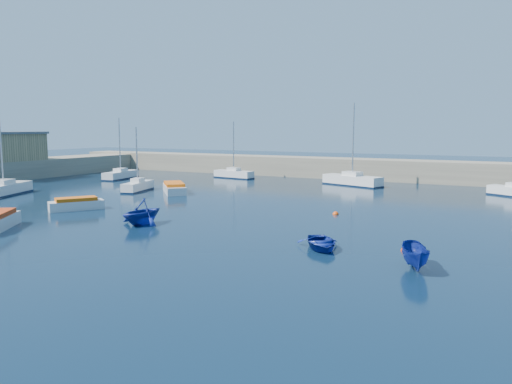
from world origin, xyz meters
The scene contains 15 objects.
ground centered at (0.00, 0.00, 0.00)m, with size 220.00×220.00×0.00m, color #0B1F32.
back_wall centered at (0.00, 46.00, 1.30)m, with size 96.00×4.50×2.60m, color gray.
brick_shed_a centered at (-42.00, 24.00, 4.10)m, with size 6.00×8.00×3.40m, color #968157.
sailboat_2 centered at (-28.54, 14.02, 0.61)m, with size 4.48×7.27×9.20m.
sailboat_3 centered at (-19.06, 22.65, 0.55)m, with size 2.62×5.12×6.64m.
sailboat_4 centered at (-29.56, 31.34, 0.55)m, with size 2.70×6.18×7.87m.
sailboat_5 centered at (-17.16, 39.13, 0.56)m, with size 5.72×2.26×7.39m.
sailboat_6 centered at (-0.84, 38.24, 0.64)m, with size 7.40×4.24×9.36m.
motorboat_1 centered at (-15.27, 11.03, 0.48)m, with size 3.51×4.28×1.02m.
motorboat_2 centered at (-14.80, 23.25, 0.51)m, with size 4.96×5.09×1.08m.
dinghy_center centered at (6.76, 8.00, 0.34)m, with size 2.31×3.24×0.67m, color navy.
dinghy_left centered at (-6.50, 8.76, 0.89)m, with size 2.92×3.38×1.78m, color navy.
dinghy_right centered at (12.07, 6.31, 0.59)m, with size 1.16×3.07×1.19m, color navy.
buoy_1 centered at (10.93, 9.61, 0.00)m, with size 0.45×0.45×0.45m, color #B02D0D.
buoy_3 centered at (3.88, 18.82, 0.00)m, with size 0.47×0.47×0.47m, color #DE440B.
Camera 1 is at (16.13, -17.18, 6.56)m, focal length 35.00 mm.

